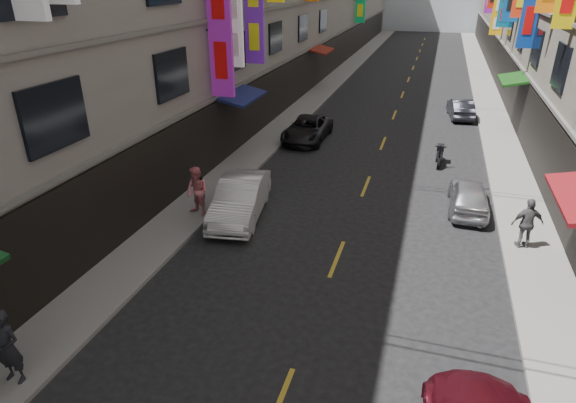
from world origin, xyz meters
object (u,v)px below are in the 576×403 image
Objects in this scene: scooter_far_right at (440,155)px; pedestrian_rfar at (527,223)px; pedestrian_lnear at (7,347)px; pedestrian_lfar at (197,192)px; car_left_mid at (240,198)px; car_left_far at (307,129)px; car_right_mid at (469,196)px; car_right_far at (461,108)px.

pedestrian_rfar is at bearing 111.51° from scooter_far_right.
pedestrian_lfar reaches higher than pedestrian_lnear.
car_left_mid is 1.56m from pedestrian_lfar.
car_left_far is at bearing -59.16° from pedestrian_rfar.
pedestrian_lnear is (-9.62, -11.89, 0.41)m from car_right_mid.
car_right_mid is at bearing -73.47° from pedestrian_rfar.
pedestrian_rfar is (9.62, 0.42, 0.25)m from car_left_mid.
pedestrian_rfar is (2.74, -7.37, 0.53)m from scooter_far_right.
car_left_far is 1.22× the size of car_right_far.
car_right_mid is at bearing -38.80° from car_left_far.
car_right_far is at bearing -95.77° from scooter_far_right.
car_left_mid is 18.45m from car_right_far.
pedestrian_lnear is (-1.62, -18.43, 0.40)m from car_left_far.
car_left_far is 18.51m from pedestrian_lnear.
pedestrian_lnear is (-9.57, -25.56, 0.41)m from car_right_far.
pedestrian_lfar is at bearing 20.13° from car_right_mid.
pedestrian_lfar reaches higher than scooter_far_right.
car_left_mid is at bearing 49.70° from scooter_far_right.
scooter_far_right is at bearing -85.34° from pedestrian_rfar.
pedestrian_lfar is (-1.43, -10.06, 0.43)m from car_left_far.
car_right_mid is 10.07m from pedestrian_lfar.
pedestrian_rfar reaches higher than car_left_mid.
car_right_mid is 1.91× the size of pedestrian_lfar.
pedestrian_lfar is (-9.43, -3.52, 0.44)m from car_right_mid.
scooter_far_right is 0.98× the size of pedestrian_lfar.
car_left_far is 10.68m from car_right_far.
pedestrian_lfar is (-8.30, -8.33, 0.59)m from scooter_far_right.
car_right_far is (7.95, 7.13, -0.02)m from car_left_far.
car_right_mid is at bearing 42.99° from pedestrian_lfar.
pedestrian_lfar is at bearing -10.76° from pedestrian_rfar.
car_right_mid reaches higher than scooter_far_right.
pedestrian_lnear reaches higher than pedestrian_rfar.
pedestrian_lnear is 8.37m from pedestrian_lfar.
car_left_far is at bearing 104.44° from pedestrian_lfar.
car_right_far is 16.33m from pedestrian_rfar.
scooter_far_right is at bearing 39.43° from car_left_mid.
scooter_far_right is at bearing 76.22° from car_right_far.
pedestrian_rfar reaches higher than car_right_mid.
scooter_far_right is 0.50× the size of car_right_far.
car_left_far is at bearing 83.62° from pedestrian_lnear.
pedestrian_lfar is at bearing 87.33° from pedestrian_lnear.
car_right_far is 2.13× the size of pedestrian_rfar.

